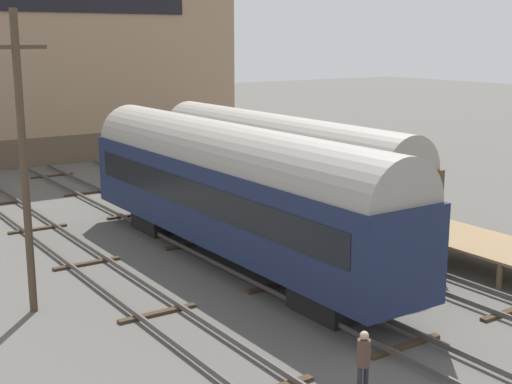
# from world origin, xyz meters

# --- Properties ---
(ground_plane) EXTENTS (200.00, 200.00, 0.00)m
(ground_plane) POSITION_xyz_m (0.00, 0.00, 0.00)
(ground_plane) COLOR #56544F
(track_left) EXTENTS (2.60, 60.00, 0.26)m
(track_left) POSITION_xyz_m (-4.60, 0.00, 0.14)
(track_left) COLOR #4C4742
(track_left) RESTS_ON ground
(track_middle) EXTENTS (2.60, 60.00, 0.26)m
(track_middle) POSITION_xyz_m (0.00, 0.00, 0.14)
(track_middle) COLOR #4C4742
(track_middle) RESTS_ON ground
(track_right) EXTENTS (2.60, 60.00, 0.26)m
(track_right) POSITION_xyz_m (4.60, 0.00, 0.14)
(track_right) COLOR #4C4742
(track_right) RESTS_ON ground
(train_car_navy) EXTENTS (3.01, 18.28, 5.35)m
(train_car_navy) POSITION_xyz_m (0.00, 6.08, 3.05)
(train_car_navy) COLOR black
(train_car_navy) RESTS_ON ground
(train_car_brown) EXTENTS (2.88, 16.73, 5.10)m
(train_car_brown) POSITION_xyz_m (4.60, 9.51, 2.91)
(train_car_brown) COLOR black
(train_car_brown) RESTS_ON ground
(person_worker) EXTENTS (0.32, 0.32, 1.67)m
(person_worker) POSITION_xyz_m (-2.83, -4.39, 1.00)
(person_worker) COLOR #282833
(person_worker) RESTS_ON ground
(utility_pole) EXTENTS (1.80, 0.24, 9.25)m
(utility_pole) POSITION_xyz_m (-7.69, 5.46, 4.79)
(utility_pole) COLOR #473828
(utility_pole) RESTS_ON ground
(warehouse_building) EXTENTS (29.76, 10.37, 19.31)m
(warehouse_building) POSITION_xyz_m (0.99, 36.06, 9.66)
(warehouse_building) COLOR brown
(warehouse_building) RESTS_ON ground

